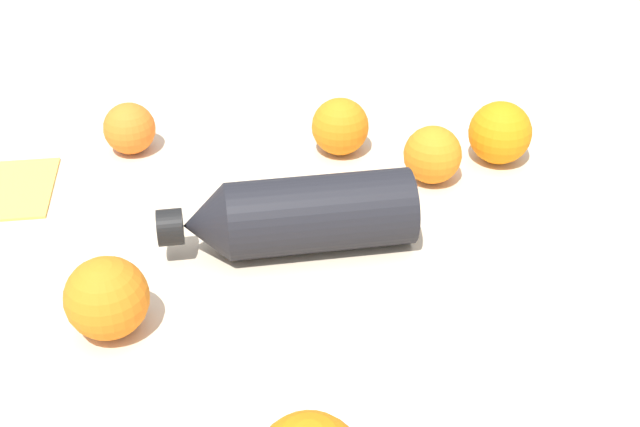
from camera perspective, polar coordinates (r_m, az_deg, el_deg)
ground_plane at (r=0.85m, az=-2.35°, el=-1.39°), size 2.40×2.40×0.00m
water_bottle at (r=0.81m, az=-1.66°, el=-0.15°), size 0.09×0.25×0.08m
orange_0 at (r=0.98m, az=12.26°, el=5.44°), size 0.07×0.07×0.07m
orange_1 at (r=0.97m, az=1.40°, el=5.99°), size 0.07×0.07×0.07m
orange_2 at (r=0.93m, az=7.73°, el=4.02°), size 0.06×0.06×0.06m
orange_3 at (r=1.00m, az=-12.95°, el=5.71°), size 0.06×0.06×0.06m
orange_5 at (r=0.74m, az=-14.43°, el=-5.64°), size 0.07×0.07×0.07m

